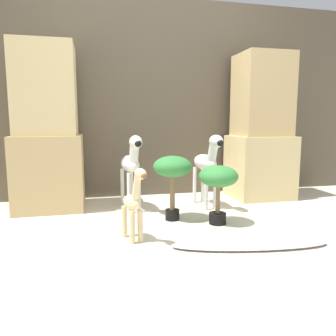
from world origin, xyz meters
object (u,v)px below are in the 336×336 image
object	(u,v)px
zebra_right	(207,161)
giraffe_figurine	(134,203)
surfboard	(249,244)
potted_palm_front	(218,180)
zebra_left	(131,163)
potted_palm_back	(172,170)

from	to	relation	value
zebra_right	giraffe_figurine	world-z (taller)	zebra_right
zebra_right	surfboard	bearing A→B (deg)	-93.60
giraffe_figurine	potted_palm_front	bearing A→B (deg)	18.29
zebra_right	zebra_left	size ratio (longest dim) A/B	1.00
giraffe_figurine	zebra_right	bearing A→B (deg)	43.17
zebra_left	surfboard	world-z (taller)	zebra_left
zebra_left	surfboard	bearing A→B (deg)	-58.69
zebra_left	giraffe_figurine	world-z (taller)	zebra_left
potted_palm_back	surfboard	xyz separation A→B (m)	(0.37, -0.72, -0.42)
zebra_left	potted_palm_back	bearing A→B (deg)	-51.96
surfboard	zebra_right	bearing A→B (deg)	86.40
zebra_left	potted_palm_back	distance (m)	0.50
zebra_right	zebra_left	world-z (taller)	same
zebra_right	potted_palm_front	distance (m)	0.55
giraffe_figurine	surfboard	world-z (taller)	giraffe_figurine
zebra_left	potted_palm_back	xyz separation A→B (m)	(0.31, -0.39, -0.03)
giraffe_figurine	potted_palm_back	size ratio (longest dim) A/B	0.97
zebra_right	giraffe_figurine	xyz separation A→B (m)	(-0.82, -0.77, -0.18)
zebra_right	potted_palm_front	bearing A→B (deg)	-99.76
giraffe_figurine	surfboard	distance (m)	0.85
potted_palm_back	zebra_right	bearing A→B (deg)	37.77
potted_palm_front	potted_palm_back	bearing A→B (deg)	150.64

